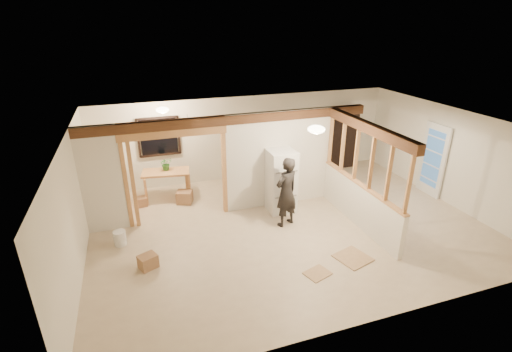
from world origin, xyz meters
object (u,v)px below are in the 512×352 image
object	(u,v)px
work_table	(167,184)
bookshelf	(342,139)
refrigerator	(281,181)
shop_vac	(122,205)
woman	(286,192)

from	to	relation	value
work_table	bookshelf	world-z (taller)	bookshelf
refrigerator	work_table	xyz separation A→B (m)	(-2.68, 1.65, -0.41)
shop_vac	work_table	bearing A→B (deg)	28.63
shop_vac	bookshelf	bearing A→B (deg)	9.82
work_table	shop_vac	bearing A→B (deg)	-142.00
woman	shop_vac	size ratio (longest dim) A/B	3.11
woman	work_table	distance (m)	3.49
refrigerator	shop_vac	xyz separation A→B (m)	(-3.85, 1.01, -0.53)
woman	shop_vac	distance (m)	4.11
woman	work_table	world-z (taller)	woman
refrigerator	work_table	world-z (taller)	refrigerator
woman	bookshelf	world-z (taller)	bookshelf
shop_vac	bookshelf	world-z (taller)	bookshelf
woman	shop_vac	world-z (taller)	woman
refrigerator	bookshelf	distance (m)	3.74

